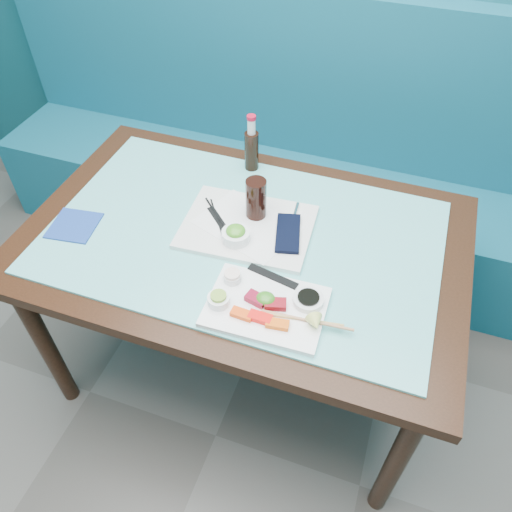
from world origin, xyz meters
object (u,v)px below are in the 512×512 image
(dining_table, at_px, (243,255))
(blue_napkin, at_px, (74,225))
(sashimi_plate, at_px, (266,307))
(cola_glass, at_px, (256,199))
(seaweed_bowl, at_px, (236,236))
(serving_tray, at_px, (247,227))
(booth_bench, at_px, (305,178))
(cola_bottle_body, at_px, (252,151))

(dining_table, relative_size, blue_napkin, 9.68)
(dining_table, xyz_separation_m, sashimi_plate, (0.16, -0.25, 0.10))
(dining_table, height_order, cola_glass, cola_glass)
(dining_table, bearing_deg, seaweed_bowl, -98.80)
(serving_tray, distance_m, seaweed_bowl, 0.08)
(serving_tray, bearing_deg, sashimi_plate, -64.74)
(sashimi_plate, relative_size, serving_tray, 0.79)
(sashimi_plate, xyz_separation_m, blue_napkin, (-0.69, 0.11, -0.01))
(booth_bench, relative_size, sashimi_plate, 9.30)
(sashimi_plate, height_order, cola_glass, cola_glass)
(sashimi_plate, height_order, serving_tray, sashimi_plate)
(dining_table, xyz_separation_m, seaweed_bowl, (-0.01, -0.04, 0.12))
(sashimi_plate, distance_m, seaweed_bowl, 0.27)
(serving_tray, relative_size, cola_bottle_body, 2.84)
(booth_bench, relative_size, cola_bottle_body, 20.84)
(booth_bench, height_order, dining_table, booth_bench)
(dining_table, xyz_separation_m, blue_napkin, (-0.53, -0.14, 0.09))
(dining_table, xyz_separation_m, serving_tray, (0.00, 0.03, 0.10))
(seaweed_bowl, bearing_deg, cola_glass, 81.25)
(dining_table, relative_size, cola_bottle_body, 9.73)
(sashimi_plate, height_order, blue_napkin, sashimi_plate)
(sashimi_plate, bearing_deg, serving_tray, 117.12)
(serving_tray, height_order, cola_glass, cola_glass)
(serving_tray, bearing_deg, cola_glass, 75.95)
(cola_glass, relative_size, cola_bottle_body, 0.95)
(cola_bottle_body, bearing_deg, booth_bench, 79.34)
(cola_bottle_body, bearing_deg, seaweed_bowl, -77.38)
(serving_tray, distance_m, cola_bottle_body, 0.33)
(cola_glass, bearing_deg, blue_napkin, -157.04)
(serving_tray, relative_size, seaweed_bowl, 4.65)
(booth_bench, distance_m, sashimi_plate, 1.17)
(cola_bottle_body, xyz_separation_m, blue_napkin, (-0.43, -0.49, -0.07))
(serving_tray, bearing_deg, dining_table, -99.79)
(sashimi_plate, bearing_deg, cola_glass, 111.68)
(sashimi_plate, bearing_deg, blue_napkin, 168.78)
(sashimi_plate, relative_size, cola_glass, 2.36)
(sashimi_plate, relative_size, seaweed_bowl, 3.67)
(seaweed_bowl, xyz_separation_m, cola_bottle_body, (-0.09, 0.39, 0.04))
(dining_table, bearing_deg, booth_bench, 90.00)
(dining_table, bearing_deg, sashimi_plate, -57.39)
(sashimi_plate, bearing_deg, booth_bench, 96.59)
(seaweed_bowl, distance_m, cola_bottle_body, 0.40)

